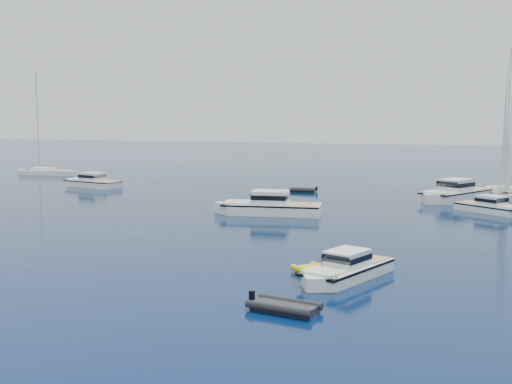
% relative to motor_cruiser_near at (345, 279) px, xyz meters
% --- Properties ---
extents(ground, '(400.00, 400.00, 0.00)m').
position_rel_motor_cruiser_near_xyz_m(ground, '(-12.28, -5.19, 0.00)').
color(ground, '#08184F').
rests_on(ground, ground).
extents(motor_cruiser_near, '(4.81, 8.25, 2.07)m').
position_rel_motor_cruiser_near_xyz_m(motor_cruiser_near, '(0.00, 0.00, 0.00)').
color(motor_cruiser_near, white).
rests_on(motor_cruiser_near, ground).
extents(motor_cruiser_centre, '(11.42, 5.19, 2.89)m').
position_rel_motor_cruiser_near_xyz_m(motor_cruiser_centre, '(-12.29, 21.18, 0.00)').
color(motor_cruiser_centre, white).
rests_on(motor_cruiser_centre, ground).
extents(motor_cruiser_far_r, '(8.01, 6.77, 2.13)m').
position_rel_motor_cruiser_near_xyz_m(motor_cruiser_far_r, '(7.49, 29.65, 0.00)').
color(motor_cruiser_far_r, white).
rests_on(motor_cruiser_far_r, ground).
extents(motor_cruiser_far_l, '(9.93, 4.67, 2.51)m').
position_rel_motor_cruiser_near_xyz_m(motor_cruiser_far_l, '(-42.46, 35.52, 0.00)').
color(motor_cruiser_far_l, silver).
rests_on(motor_cruiser_far_l, ground).
extents(motor_cruiser_distant, '(8.44, 11.88, 3.03)m').
position_rel_motor_cruiser_near_xyz_m(motor_cruiser_distant, '(3.42, 38.20, 0.00)').
color(motor_cruiser_distant, silver).
rests_on(motor_cruiser_distant, ground).
extents(sailboat_sails_r, '(4.46, 12.18, 17.49)m').
position_rel_motor_cruiser_near_xyz_m(sailboat_sails_r, '(8.52, 44.15, 0.00)').
color(sailboat_sails_r, silver).
rests_on(sailboat_sails_r, ground).
extents(sailboat_far_l, '(11.68, 3.09, 17.14)m').
position_rel_motor_cruiser_near_xyz_m(sailboat_far_l, '(-60.44, 48.30, 0.00)').
color(sailboat_far_l, white).
rests_on(sailboat_far_l, ground).
extents(tender_yellow, '(4.41, 4.15, 0.95)m').
position_rel_motor_cruiser_near_xyz_m(tender_yellow, '(-1.37, -0.10, 0.00)').
color(tender_yellow, yellow).
rests_on(tender_yellow, ground).
extents(tender_grey_near, '(3.73, 2.42, 0.95)m').
position_rel_motor_cruiser_near_xyz_m(tender_grey_near, '(-1.30, -6.94, 0.00)').
color(tender_grey_near, black).
rests_on(tender_grey_near, ground).
extents(tender_grey_far, '(3.56, 2.03, 0.95)m').
position_rel_motor_cruiser_near_xyz_m(tender_grey_far, '(-14.59, 40.10, 0.00)').
color(tender_grey_far, black).
rests_on(tender_grey_far, ground).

